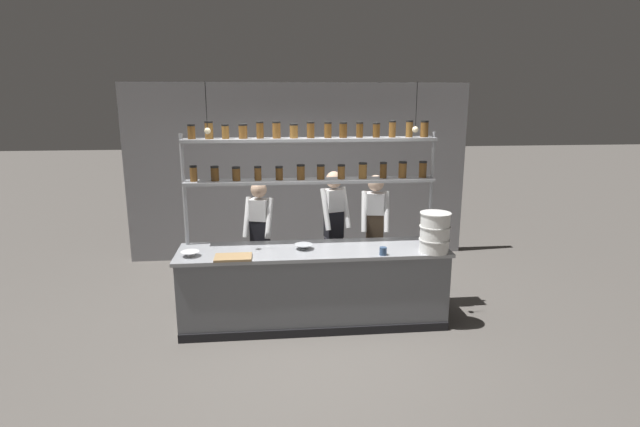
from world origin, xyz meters
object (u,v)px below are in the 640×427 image
object	(u,v)px
chef_left	(260,235)
prep_bowl_near_left	(303,247)
container_stack	(435,232)
serving_cup_front	(383,251)
chef_center	(334,225)
cutting_board	(233,257)
chef_right	(375,228)
spice_shelf_unit	(312,162)
prep_bowl_center_front	(190,254)

from	to	relation	value
chef_left	prep_bowl_near_left	distance (m)	0.87
container_stack	serving_cup_front	world-z (taller)	container_stack
chef_center	container_stack	size ratio (longest dim) A/B	3.71
container_stack	cutting_board	bearing A→B (deg)	-179.89
chef_right	cutting_board	world-z (taller)	chef_right
chef_center	chef_right	bearing A→B (deg)	-29.69
spice_shelf_unit	chef_left	world-z (taller)	spice_shelf_unit
prep_bowl_center_front	serving_cup_front	xyz separation A→B (m)	(2.12, -0.17, 0.02)
prep_bowl_near_left	serving_cup_front	xyz separation A→B (m)	(0.86, -0.31, 0.02)
spice_shelf_unit	chef_right	size ratio (longest dim) A/B	1.81
cutting_board	prep_bowl_near_left	size ratio (longest dim) A/B	1.89
container_stack	prep_bowl_near_left	world-z (taller)	container_stack
cutting_board	spice_shelf_unit	bearing A→B (deg)	32.64
chef_center	cutting_board	bearing A→B (deg)	-156.51
prep_bowl_center_front	serving_cup_front	bearing A→B (deg)	-4.54
spice_shelf_unit	chef_left	size ratio (longest dim) A/B	1.88
chef_center	serving_cup_front	world-z (taller)	chef_center
container_stack	cutting_board	size ratio (longest dim) A/B	1.14
chef_center	prep_bowl_center_front	bearing A→B (deg)	-168.22
spice_shelf_unit	chef_right	world-z (taller)	spice_shelf_unit
serving_cup_front	spice_shelf_unit	bearing A→B (deg)	139.37
chef_left	chef_center	size ratio (longest dim) A/B	0.94
chef_left	serving_cup_front	xyz separation A→B (m)	(1.37, -1.01, 0.05)
prep_bowl_near_left	chef_right	bearing A→B (deg)	36.12
spice_shelf_unit	chef_center	size ratio (longest dim) A/B	1.77
chef_center	chef_right	distance (m)	0.54
spice_shelf_unit	chef_center	world-z (taller)	spice_shelf_unit
chef_right	serving_cup_front	bearing A→B (deg)	-88.06
chef_center	container_stack	distance (m)	1.48
chef_left	chef_center	world-z (taller)	chef_center
chef_left	serving_cup_front	distance (m)	1.70
spice_shelf_unit	cutting_board	world-z (taller)	spice_shelf_unit
chef_right	serving_cup_front	size ratio (longest dim) A/B	18.54
chef_right	prep_bowl_center_front	bearing A→B (deg)	-150.37
spice_shelf_unit	container_stack	bearing A→B (deg)	-23.40
spice_shelf_unit	cutting_board	bearing A→B (deg)	-147.36
chef_left	serving_cup_front	bearing A→B (deg)	-18.89
chef_center	chef_right	world-z (taller)	chef_center
chef_left	prep_bowl_near_left	size ratio (longest dim) A/B	7.54
chef_center	container_stack	xyz separation A→B (m)	(1.00, -1.08, 0.17)
spice_shelf_unit	serving_cup_front	bearing A→B (deg)	-40.63
prep_bowl_near_left	serving_cup_front	world-z (taller)	serving_cup_front
container_stack	cutting_board	xyz separation A→B (m)	(-2.25, -0.00, -0.22)
chef_center	serving_cup_front	size ratio (longest dim) A/B	18.98
chef_center	container_stack	bearing A→B (deg)	-64.90
chef_center	prep_bowl_near_left	distance (m)	0.95
container_stack	prep_bowl_center_front	distance (m)	2.73
cutting_board	prep_bowl_center_front	bearing A→B (deg)	166.20
spice_shelf_unit	chef_left	bearing A→B (deg)	149.67
spice_shelf_unit	prep_bowl_center_front	world-z (taller)	spice_shelf_unit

